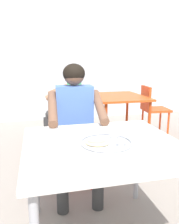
% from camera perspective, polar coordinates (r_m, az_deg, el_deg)
% --- Properties ---
extents(back_wall, '(12.00, 0.12, 3.40)m').
position_cam_1_polar(back_wall, '(4.89, -10.26, 18.03)').
color(back_wall, silver).
rests_on(back_wall, ground).
extents(table_foreground, '(1.01, 0.92, 0.73)m').
position_cam_1_polar(table_foreground, '(1.50, 3.42, -10.42)').
color(table_foreground, silver).
rests_on(table_foreground, ground).
extents(thali_tray, '(0.34, 0.34, 0.03)m').
position_cam_1_polar(thali_tray, '(1.45, 4.13, -7.64)').
color(thali_tray, '#B7BABF').
rests_on(thali_tray, table_foreground).
extents(chair_foreground, '(0.42, 0.43, 0.81)m').
position_cam_1_polar(chair_foreground, '(2.35, -4.11, -6.48)').
color(chair_foreground, red).
rests_on(chair_foreground, ground).
extents(diner_foreground, '(0.52, 0.57, 1.22)m').
position_cam_1_polar(diner_foreground, '(2.07, -3.56, -1.80)').
color(diner_foreground, '#353535').
rests_on(diner_foreground, ground).
extents(table_background_red, '(0.78, 0.94, 0.71)m').
position_cam_1_polar(table_background_red, '(3.56, 7.30, 2.78)').
color(table_background_red, '#E04C19').
rests_on(table_background_red, ground).
extents(chair_red_left, '(0.43, 0.43, 0.89)m').
position_cam_1_polar(chair_red_left, '(3.36, -3.27, 0.25)').
color(chair_red_left, '#DA4918').
rests_on(chair_red_left, ground).
extents(chair_red_right, '(0.45, 0.42, 0.84)m').
position_cam_1_polar(chair_red_right, '(3.90, 15.47, 1.31)').
color(chair_red_right, '#E5491B').
rests_on(chair_red_right, ground).
extents(patron_background, '(0.59, 0.54, 1.18)m').
position_cam_1_polar(patron_background, '(3.37, -5.52, 3.57)').
color(patron_background, '#2F2F2F').
rests_on(patron_background, ground).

